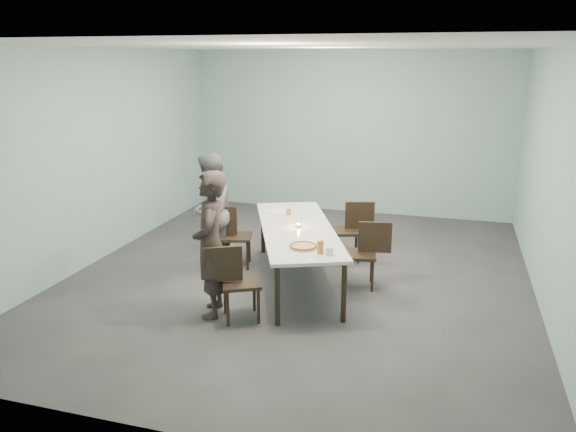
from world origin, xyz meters
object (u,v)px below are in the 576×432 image
(side_plate, at_px, (318,241))
(tealight, at_px, (299,226))
(chair_near_left, at_px, (234,278))
(water_tumbler, at_px, (330,251))
(chair_far_right, at_px, (352,226))
(pizza, at_px, (303,246))
(diner_far, at_px, (211,211))
(beer_glass, at_px, (320,247))
(chair_far_left, at_px, (230,232))
(diner_near, at_px, (211,245))
(amber_tumbler, at_px, (289,212))
(chair_near_right, at_px, (366,249))
(table, at_px, (297,232))

(side_plate, height_order, tealight, tealight)
(chair_near_left, bearing_deg, water_tumbler, -8.60)
(chair_far_right, distance_m, water_tumbler, 1.99)
(chair_near_left, height_order, side_plate, chair_near_left)
(chair_near_left, relative_size, tealight, 15.54)
(pizza, bearing_deg, diner_far, 147.62)
(side_plate, bearing_deg, beer_glass, -72.69)
(chair_far_right, bearing_deg, chair_far_left, 9.56)
(water_tumbler, bearing_deg, diner_near, -167.55)
(pizza, distance_m, beer_glass, 0.27)
(chair_far_right, distance_m, side_plate, 1.56)
(side_plate, bearing_deg, tealight, 126.80)
(chair_far_right, distance_m, diner_far, 2.04)
(amber_tumbler, bearing_deg, beer_glass, -61.16)
(chair_near_left, height_order, chair_near_right, same)
(chair_near_right, height_order, pizza, chair_near_right)
(chair_far_right, xyz_separation_m, diner_far, (-1.86, -0.79, 0.30))
(chair_far_left, distance_m, tealight, 1.15)
(chair_near_left, height_order, water_tumbler, chair_near_left)
(chair_near_left, xyz_separation_m, amber_tumbler, (0.10, 1.81, 0.29))
(chair_near_right, distance_m, water_tumbler, 1.09)
(chair_near_left, xyz_separation_m, chair_near_right, (1.27, 1.36, 0.00))
(chair_far_left, relative_size, chair_near_right, 1.00)
(diner_near, xyz_separation_m, diner_far, (-0.66, 1.46, -0.04))
(pizza, relative_size, beer_glass, 2.27)
(diner_near, bearing_deg, pizza, 98.05)
(chair_far_right, xyz_separation_m, beer_glass, (-0.01, -1.94, 0.32))
(diner_near, relative_size, diner_far, 1.05)
(beer_glass, xyz_separation_m, amber_tumbler, (-0.79, 1.44, -0.03))
(chair_near_right, distance_m, chair_far_right, 1.01)
(tealight, xyz_separation_m, amber_tumbler, (-0.30, 0.54, 0.02))
(chair_far_left, bearing_deg, water_tumbler, -51.53)
(water_tumbler, height_order, tealight, water_tumbler)
(side_plate, relative_size, beer_glass, 1.20)
(chair_near_left, relative_size, chair_near_right, 1.00)
(beer_glass, bearing_deg, chair_far_left, 142.83)
(beer_glass, height_order, amber_tumbler, beer_glass)
(chair_far_left, bearing_deg, chair_near_right, -21.65)
(diner_near, bearing_deg, side_plate, 107.52)
(table, relative_size, diner_near, 1.63)
(chair_far_right, distance_m, amber_tumbler, 0.99)
(table, height_order, amber_tumbler, amber_tumbler)
(amber_tumbler, bearing_deg, table, -63.20)
(diner_far, relative_size, beer_glass, 10.72)
(tealight, height_order, amber_tumbler, amber_tumbler)
(water_tumbler, xyz_separation_m, amber_tumbler, (-0.91, 1.46, -0.01))
(diner_far, bearing_deg, chair_far_left, 90.13)
(pizza, distance_m, side_plate, 0.30)
(chair_far_left, bearing_deg, table, -32.07)
(chair_far_right, distance_m, diner_near, 2.57)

